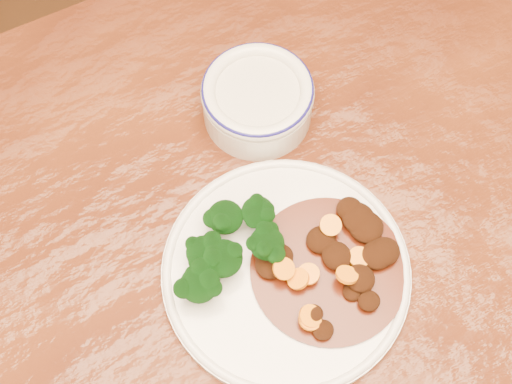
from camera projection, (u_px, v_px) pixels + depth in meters
dining_table at (277, 306)px, 0.82m from camera, size 1.53×0.95×0.75m
dinner_plate at (286, 271)px, 0.75m from camera, size 0.26×0.26×0.02m
broccoli_florets at (228, 247)px, 0.73m from camera, size 0.13×0.09×0.05m
mince_stew at (334, 258)px, 0.74m from camera, size 0.16×0.16×0.03m
dip_bowl at (258, 99)px, 0.81m from camera, size 0.13×0.13×0.06m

